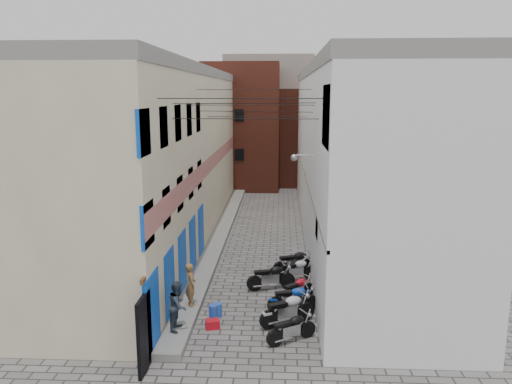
% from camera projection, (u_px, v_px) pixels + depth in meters
% --- Properties ---
extents(ground, '(90.00, 90.00, 0.00)m').
position_uv_depth(ground, '(236.00, 364.00, 14.33)').
color(ground, '#5B5856').
rests_on(ground, ground).
extents(plinth, '(0.90, 26.00, 0.25)m').
position_uv_depth(plinth, '(220.00, 234.00, 27.14)').
color(plinth, gray).
rests_on(plinth, ground).
extents(building_left, '(5.10, 27.00, 9.00)m').
position_uv_depth(building_left, '(164.00, 154.00, 26.39)').
color(building_left, '#C3B293').
rests_on(building_left, ground).
extents(building_right, '(5.94, 26.00, 9.00)m').
position_uv_depth(building_right, '(354.00, 155.00, 25.92)').
color(building_right, white).
rests_on(building_right, ground).
extents(building_far_brick_left, '(6.00, 6.00, 10.00)m').
position_uv_depth(building_far_brick_left, '(242.00, 126.00, 40.88)').
color(building_far_brick_left, brown).
rests_on(building_far_brick_left, ground).
extents(building_far_brick_right, '(5.00, 6.00, 8.00)m').
position_uv_depth(building_far_brick_right, '(302.00, 136.00, 42.78)').
color(building_far_brick_right, brown).
rests_on(building_far_brick_right, ground).
extents(building_far_concrete, '(8.00, 5.00, 11.00)m').
position_uv_depth(building_far_concrete, '(269.00, 117.00, 46.56)').
color(building_far_concrete, gray).
rests_on(building_far_concrete, ground).
extents(far_shopfront, '(2.00, 0.30, 2.40)m').
position_uv_depth(far_shopfront, '(265.00, 178.00, 38.77)').
color(far_shopfront, black).
rests_on(far_shopfront, ground).
extents(overhead_wires, '(5.80, 13.02, 1.32)m').
position_uv_depth(overhead_wires, '(252.00, 106.00, 20.42)').
color(overhead_wires, black).
rests_on(overhead_wires, ground).
extents(motorcycle_a, '(1.79, 1.38, 1.01)m').
position_uv_depth(motorcycle_a, '(292.00, 327.00, 15.53)').
color(motorcycle_a, black).
rests_on(motorcycle_a, ground).
extents(motorcycle_b, '(2.11, 1.56, 1.19)m').
position_uv_depth(motorcycle_b, '(287.00, 308.00, 16.68)').
color(motorcycle_b, silver).
rests_on(motorcycle_b, ground).
extents(motorcycle_c, '(1.93, 0.94, 1.07)m').
position_uv_depth(motorcycle_c, '(293.00, 297.00, 17.70)').
color(motorcycle_c, blue).
rests_on(motorcycle_c, ground).
extents(motorcycle_d, '(1.64, 1.57, 1.00)m').
position_uv_depth(motorcycle_d, '(297.00, 288.00, 18.63)').
color(motorcycle_d, '#B70D1C').
rests_on(motorcycle_d, ground).
extents(motorcycle_e, '(2.07, 1.16, 1.14)m').
position_uv_depth(motorcycle_e, '(271.00, 276.00, 19.69)').
color(motorcycle_e, black).
rests_on(motorcycle_e, ground).
extents(motorcycle_f, '(1.90, 1.25, 1.06)m').
position_uv_depth(motorcycle_f, '(296.00, 269.00, 20.59)').
color(motorcycle_f, silver).
rests_on(motorcycle_f, ground).
extents(motorcycle_g, '(2.10, 1.35, 1.16)m').
position_uv_depth(motorcycle_g, '(295.00, 261.00, 21.39)').
color(motorcycle_g, black).
rests_on(motorcycle_g, ground).
extents(person_a, '(0.56, 0.67, 1.55)m').
position_uv_depth(person_a, '(191.00, 284.00, 17.60)').
color(person_a, '#996837').
rests_on(person_a, plinth).
extents(person_b, '(0.68, 0.84, 1.59)m').
position_uv_depth(person_b, '(178.00, 305.00, 15.81)').
color(person_b, '#2D3744').
rests_on(person_b, plinth).
extents(water_jug_near, '(0.38, 0.38, 0.48)m').
position_uv_depth(water_jug_near, '(213.00, 312.00, 17.22)').
color(water_jug_near, blue).
rests_on(water_jug_near, ground).
extents(water_jug_far, '(0.39, 0.39, 0.49)m').
position_uv_depth(water_jug_far, '(218.00, 310.00, 17.34)').
color(water_jug_far, blue).
rests_on(water_jug_far, ground).
extents(red_crate, '(0.53, 0.45, 0.29)m').
position_uv_depth(red_crate, '(213.00, 324.00, 16.52)').
color(red_crate, '#B70D19').
rests_on(red_crate, ground).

